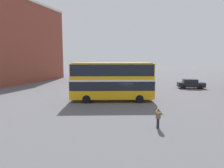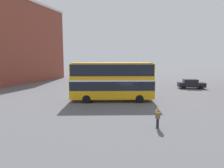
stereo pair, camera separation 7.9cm
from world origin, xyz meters
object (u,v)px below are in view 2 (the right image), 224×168
Objects in this scene: double_decker_bus at (112,79)px; pedestrian_foreground at (158,116)px; parked_car_kerb_far at (108,84)px; parked_car_side_street at (191,84)px; parked_car_kerb_near at (108,80)px.

double_decker_bus is 6.47× the size of pedestrian_foreground.
parked_car_side_street reaches higher than parked_car_kerb_far.
parked_car_kerb_far is 14.84m from parked_car_side_street.
parked_car_kerb_near is 16.29m from parked_car_side_street.
parked_car_side_street is (13.94, 5.10, 0.02)m from parked_car_kerb_far.
double_decker_bus reaches higher than parked_car_kerb_near.
pedestrian_foreground is 0.34× the size of parked_car_kerb_near.
parked_car_kerb_far is at bearing -49.93° from pedestrian_foreground.
parked_car_side_street is (3.89, 22.80, -0.17)m from pedestrian_foreground.
parked_car_side_street reaches higher than parked_car_kerb_near.
parked_car_kerb_far is at bearing 96.54° from parked_car_kerb_near.
double_decker_bus is at bearing 100.24° from parked_car_kerb_far.
pedestrian_foreground is 27.39m from parked_car_kerb_near.
parked_car_kerb_near is at bearing 163.35° from parked_car_side_street.
parked_car_kerb_near is (-5.94, 16.12, -1.94)m from double_decker_bus.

